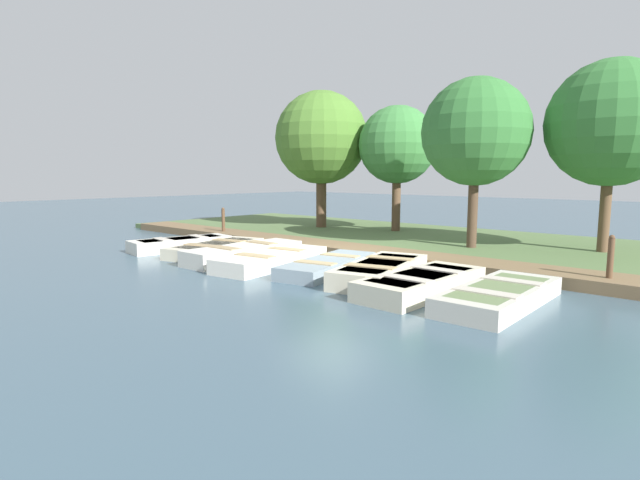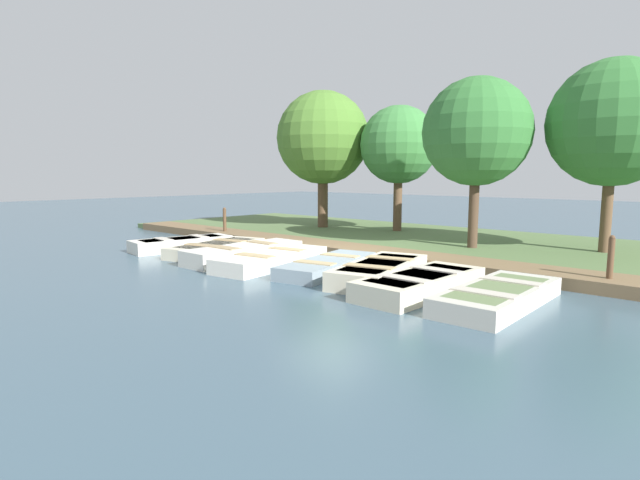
{
  "view_description": "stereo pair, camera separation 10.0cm",
  "coord_description": "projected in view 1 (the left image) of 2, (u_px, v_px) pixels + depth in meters",
  "views": [
    {
      "loc": [
        9.63,
        8.17,
        2.27
      ],
      "look_at": [
        0.41,
        -0.07,
        0.65
      ],
      "focal_mm": 28.0,
      "sensor_mm": 36.0,
      "label": 1
    },
    {
      "loc": [
        9.56,
        8.24,
        2.27
      ],
      "look_at": [
        0.41,
        -0.07,
        0.65
      ],
      "focal_mm": 28.0,
      "sensor_mm": 36.0,
      "label": 2
    }
  ],
  "objects": [
    {
      "name": "rowboat_2",
      "position": [
        244.0,
        253.0,
        13.24
      ],
      "size": [
        3.39,
        1.1,
        0.43
      ],
      "rotation": [
        0.0,
        0.0,
        0.01
      ],
      "color": "silver",
      "rests_on": "ground_plane"
    },
    {
      "name": "rowboat_7",
      "position": [
        500.0,
        295.0,
        8.73
      ],
      "size": [
        3.18,
        1.24,
        0.35
      ],
      "rotation": [
        0.0,
        0.0,
        0.02
      ],
      "color": "beige",
      "rests_on": "ground_plane"
    },
    {
      "name": "mooring_post_near",
      "position": [
        223.0,
        223.0,
        17.84
      ],
      "size": [
        0.12,
        0.12,
        1.11
      ],
      "color": "brown",
      "rests_on": "ground_plane"
    },
    {
      "name": "park_tree_left",
      "position": [
        397.0,
        145.0,
        18.36
      ],
      "size": [
        2.86,
        2.86,
        4.8
      ],
      "color": "brown",
      "rests_on": "ground_plane"
    },
    {
      "name": "mooring_post_far",
      "position": [
        610.0,
        263.0,
        9.74
      ],
      "size": [
        0.12,
        0.12,
        1.11
      ],
      "color": "brown",
      "rests_on": "ground_plane"
    },
    {
      "name": "park_tree_right",
      "position": [
        611.0,
        124.0,
        13.17
      ],
      "size": [
        3.34,
        3.34,
        5.29
      ],
      "color": "brown",
      "rests_on": "ground_plane"
    },
    {
      "name": "ground_plane",
      "position": [
        333.0,
        264.0,
        12.81
      ],
      "size": [
        80.0,
        80.0,
        0.0
      ],
      "primitive_type": "plane",
      "color": "#425B6B"
    },
    {
      "name": "rowboat_6",
      "position": [
        422.0,
        283.0,
        9.61
      ],
      "size": [
        3.08,
        1.23,
        0.4
      ],
      "rotation": [
        0.0,
        0.0,
        -0.02
      ],
      "color": "beige",
      "rests_on": "ground_plane"
    },
    {
      "name": "park_tree_far_left",
      "position": [
        321.0,
        138.0,
        19.61
      ],
      "size": [
        3.64,
        3.64,
        5.53
      ],
      "color": "brown",
      "rests_on": "ground_plane"
    },
    {
      "name": "park_tree_center",
      "position": [
        476.0,
        133.0,
        14.02
      ],
      "size": [
        3.03,
        3.03,
        4.98
      ],
      "color": "#4C3828",
      "rests_on": "ground_plane"
    },
    {
      "name": "rowboat_1",
      "position": [
        216.0,
        248.0,
        14.35
      ],
      "size": [
        3.33,
        1.85,
        0.35
      ],
      "rotation": [
        0.0,
        0.0,
        0.23
      ],
      "color": "beige",
      "rests_on": "ground_plane"
    },
    {
      "name": "rowboat_3",
      "position": [
        272.0,
        259.0,
        12.38
      ],
      "size": [
        3.42,
        1.6,
        0.38
      ],
      "rotation": [
        0.0,
        0.0,
        0.15
      ],
      "color": "silver",
      "rests_on": "ground_plane"
    },
    {
      "name": "rowboat_5",
      "position": [
        381.0,
        271.0,
        10.76
      ],
      "size": [
        3.26,
        1.84,
        0.42
      ],
      "rotation": [
        0.0,
        0.0,
        0.24
      ],
      "color": "beige",
      "rests_on": "ground_plane"
    },
    {
      "name": "rowboat_4",
      "position": [
        328.0,
        265.0,
        11.71
      ],
      "size": [
        3.27,
        1.66,
        0.33
      ],
      "rotation": [
        0.0,
        0.0,
        0.2
      ],
      "color": "#8C9EA8",
      "rests_on": "ground_plane"
    },
    {
      "name": "rowboat_0",
      "position": [
        181.0,
        244.0,
        15.15
      ],
      "size": [
        3.11,
        1.39,
        0.39
      ],
      "rotation": [
        0.0,
        0.0,
        -0.15
      ],
      "color": "silver",
      "rests_on": "ground_plane"
    },
    {
      "name": "dock_walkway",
      "position": [
        366.0,
        252.0,
        13.84
      ],
      "size": [
        1.26,
        22.32,
        0.26
      ],
      "color": "brown",
      "rests_on": "ground_plane"
    },
    {
      "name": "shore_bank",
      "position": [
        430.0,
        241.0,
        16.49
      ],
      "size": [
        8.0,
        24.0,
        0.18
      ],
      "color": "#567042",
      "rests_on": "ground_plane"
    }
  ]
}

